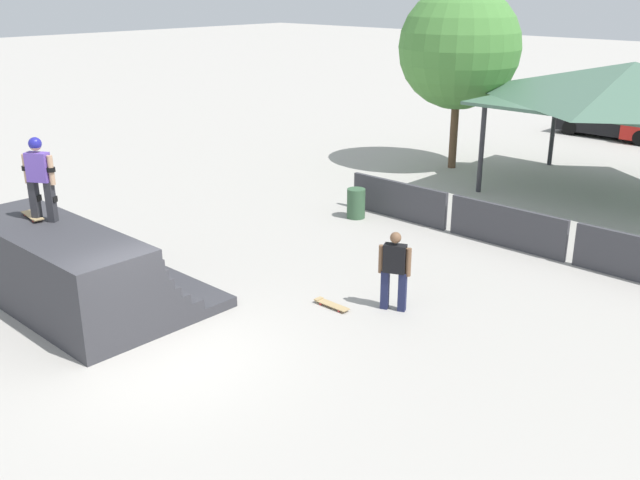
{
  "coord_description": "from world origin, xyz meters",
  "views": [
    {
      "loc": [
        9.81,
        -6.38,
        6.33
      ],
      "look_at": [
        -0.33,
        4.46,
        0.95
      ],
      "focal_mm": 40.0,
      "sensor_mm": 36.0,
      "label": 1
    }
  ],
  "objects_px": {
    "bystander_walking": "(394,267)",
    "parked_car_black": "(607,123)",
    "skateboard_on_ground": "(331,304)",
    "tree_far_back": "(459,48)",
    "skater_on_deck": "(39,174)",
    "trash_bin": "(356,203)",
    "skateboard_on_deck": "(33,216)"
  },
  "relations": [
    {
      "from": "bystander_walking",
      "to": "parked_car_black",
      "type": "distance_m",
      "value": 20.67
    },
    {
      "from": "skateboard_on_ground",
      "to": "tree_far_back",
      "type": "relative_size",
      "value": 0.13
    },
    {
      "from": "skater_on_deck",
      "to": "trash_bin",
      "type": "xyz_separation_m",
      "value": [
        1.08,
        8.58,
        -2.31
      ]
    },
    {
      "from": "bystander_walking",
      "to": "parked_car_black",
      "type": "relative_size",
      "value": 0.39
    },
    {
      "from": "skateboard_on_deck",
      "to": "parked_car_black",
      "type": "distance_m",
      "value": 24.97
    },
    {
      "from": "skater_on_deck",
      "to": "skateboard_on_deck",
      "type": "distance_m",
      "value": 0.99
    },
    {
      "from": "tree_far_back",
      "to": "skater_on_deck",
      "type": "bearing_deg",
      "value": -89.32
    },
    {
      "from": "tree_far_back",
      "to": "parked_car_black",
      "type": "height_order",
      "value": "tree_far_back"
    },
    {
      "from": "skateboard_on_deck",
      "to": "trash_bin",
      "type": "xyz_separation_m",
      "value": [
        1.4,
        8.69,
        -1.37
      ]
    },
    {
      "from": "bystander_walking",
      "to": "tree_far_back",
      "type": "height_order",
      "value": "tree_far_back"
    },
    {
      "from": "skateboard_on_deck",
      "to": "tree_far_back",
      "type": "relative_size",
      "value": 0.14
    },
    {
      "from": "skateboard_on_deck",
      "to": "skateboard_on_ground",
      "type": "height_order",
      "value": "skateboard_on_deck"
    },
    {
      "from": "skater_on_deck",
      "to": "skateboard_on_ground",
      "type": "bearing_deg",
      "value": 8.96
    },
    {
      "from": "trash_bin",
      "to": "parked_car_black",
      "type": "xyz_separation_m",
      "value": [
        0.55,
        16.18,
        0.18
      ]
    },
    {
      "from": "trash_bin",
      "to": "parked_car_black",
      "type": "bearing_deg",
      "value": 88.04
    },
    {
      "from": "skater_on_deck",
      "to": "tree_far_back",
      "type": "height_order",
      "value": "tree_far_back"
    },
    {
      "from": "skateboard_on_deck",
      "to": "skateboard_on_ground",
      "type": "bearing_deg",
      "value": 45.31
    },
    {
      "from": "skateboard_on_ground",
      "to": "parked_car_black",
      "type": "bearing_deg",
      "value": -82.48
    },
    {
      "from": "skater_on_deck",
      "to": "skateboard_on_deck",
      "type": "height_order",
      "value": "skater_on_deck"
    },
    {
      "from": "skateboard_on_deck",
      "to": "tree_far_back",
      "type": "bearing_deg",
      "value": 97.04
    },
    {
      "from": "tree_far_back",
      "to": "trash_bin",
      "type": "xyz_separation_m",
      "value": [
        1.27,
        -6.86,
        -3.79
      ]
    },
    {
      "from": "skater_on_deck",
      "to": "parked_car_black",
      "type": "distance_m",
      "value": 24.9
    },
    {
      "from": "bystander_walking",
      "to": "tree_far_back",
      "type": "bearing_deg",
      "value": -86.5
    },
    {
      "from": "skater_on_deck",
      "to": "skateboard_on_ground",
      "type": "distance_m",
      "value": 6.44
    },
    {
      "from": "skateboard_on_deck",
      "to": "skateboard_on_ground",
      "type": "distance_m",
      "value": 6.42
    },
    {
      "from": "skater_on_deck",
      "to": "skateboard_on_ground",
      "type": "height_order",
      "value": "skater_on_deck"
    },
    {
      "from": "bystander_walking",
      "to": "trash_bin",
      "type": "height_order",
      "value": "bystander_walking"
    },
    {
      "from": "bystander_walking",
      "to": "skateboard_on_ground",
      "type": "xyz_separation_m",
      "value": [
        -1.01,
        -0.79,
        -0.87
      ]
    },
    {
      "from": "skater_on_deck",
      "to": "parked_car_black",
      "type": "height_order",
      "value": "skater_on_deck"
    },
    {
      "from": "skateboard_on_ground",
      "to": "tree_far_back",
      "type": "distance_m",
      "value": 13.35
    },
    {
      "from": "trash_bin",
      "to": "tree_far_back",
      "type": "bearing_deg",
      "value": 100.45
    },
    {
      "from": "skateboard_on_ground",
      "to": "skater_on_deck",
      "type": "bearing_deg",
      "value": 38.43
    }
  ]
}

